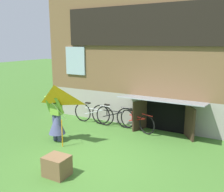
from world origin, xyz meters
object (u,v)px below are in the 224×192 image
(kite, at_px, (55,102))
(bicycle_red, at_px, (137,121))
(person, at_px, (56,119))
(wooden_crate, at_px, (57,166))
(bicycle_silver, at_px, (94,114))
(bicycle_black, at_px, (113,116))

(kite, xyz_separation_m, bicycle_red, (1.40, 2.56, -1.07))
(person, bearing_deg, wooden_crate, -34.21)
(bicycle_silver, relative_size, wooden_crate, 3.17)
(kite, relative_size, wooden_crate, 3.26)
(bicycle_red, bearing_deg, bicycle_silver, -160.01)
(bicycle_black, distance_m, bicycle_silver, 0.81)
(wooden_crate, bearing_deg, bicycle_red, 83.23)
(bicycle_red, relative_size, wooden_crate, 2.72)
(person, distance_m, bicycle_black, 2.27)
(person, relative_size, bicycle_black, 0.95)
(bicycle_silver, height_order, wooden_crate, bicycle_silver)
(person, relative_size, kite, 0.93)
(person, xyz_separation_m, bicycle_red, (1.84, 2.02, -0.36))
(kite, relative_size, bicycle_black, 1.01)
(kite, relative_size, bicycle_red, 1.20)
(kite, height_order, bicycle_silver, kite)
(bicycle_black, bearing_deg, kite, -103.31)
(kite, height_order, wooden_crate, kite)
(bicycle_silver, bearing_deg, bicycle_black, 5.23)
(kite, bearing_deg, bicycle_black, 80.30)
(bicycle_red, distance_m, wooden_crate, 3.70)
(wooden_crate, bearing_deg, person, 130.47)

